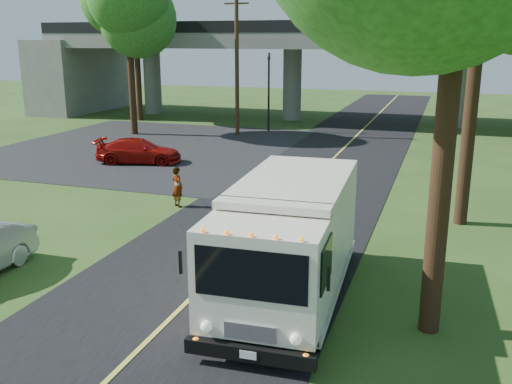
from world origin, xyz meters
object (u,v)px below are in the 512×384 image
at_px(red_sedan, 139,151).
at_px(utility_pole, 237,63).
at_px(traffic_signal, 269,84).
at_px(tree_left_lot, 129,8).
at_px(step_van, 289,237).
at_px(tree_left_far, 136,20).
at_px(pedestrian, 177,187).

bearing_deg(red_sedan, utility_pole, -24.14).
height_order(traffic_signal, tree_left_lot, tree_left_lot).
distance_m(tree_left_lot, step_van, 26.62).
relative_size(utility_pole, tree_left_lot, 0.86).
bearing_deg(utility_pole, tree_left_lot, -161.03).
bearing_deg(tree_left_far, tree_left_lot, -63.43).
distance_m(tree_left_lot, pedestrian, 18.71).
distance_m(tree_left_far, red_sedan, 17.13).
distance_m(traffic_signal, red_sedan, 12.55).
height_order(tree_left_lot, red_sedan, tree_left_lot).
relative_size(tree_left_far, pedestrian, 6.51).
height_order(traffic_signal, pedestrian, traffic_signal).
bearing_deg(step_van, traffic_signal, 105.55).
distance_m(tree_left_lot, red_sedan, 11.59).
bearing_deg(step_van, pedestrian, 131.09).
xyz_separation_m(tree_left_far, red_sedan, (7.67, -13.71, -6.83)).
bearing_deg(step_van, tree_left_lot, 125.24).
height_order(utility_pole, tree_left_lot, tree_left_lot).
xyz_separation_m(traffic_signal, utility_pole, (-1.50, -2.00, 1.40)).
bearing_deg(red_sedan, tree_left_far, 14.44).
bearing_deg(utility_pole, pedestrian, -77.20).
distance_m(traffic_signal, pedestrian, 18.57).
distance_m(utility_pole, tree_left_far, 10.45).
relative_size(tree_left_lot, red_sedan, 2.47).
height_order(step_van, red_sedan, step_van).
height_order(traffic_signal, step_van, traffic_signal).
xyz_separation_m(utility_pole, pedestrian, (3.70, -16.28, -3.83)).
relative_size(traffic_signal, utility_pole, 0.58).
bearing_deg(red_sedan, tree_left_lot, 16.42).
bearing_deg(pedestrian, utility_pole, -45.09).
distance_m(utility_pole, tree_left_lot, 7.43).
bearing_deg(tree_left_lot, tree_left_far, 116.57).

